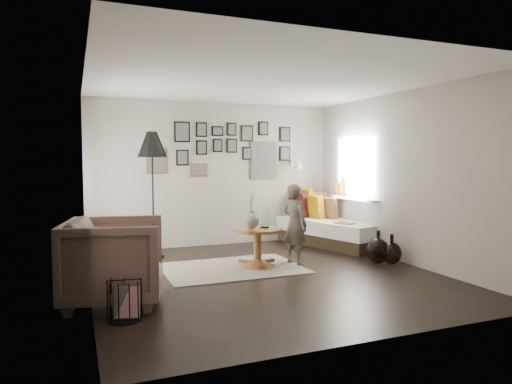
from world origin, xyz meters
name	(u,v)px	position (x,y,z in m)	size (l,w,h in m)	color
ground	(266,275)	(0.00, 0.00, 0.00)	(4.80, 4.80, 0.00)	black
wall_back	(215,174)	(0.00, 2.40, 1.30)	(4.50, 4.50, 0.00)	gray
wall_front	(377,192)	(0.00, -2.40, 1.30)	(4.50, 4.50, 0.00)	gray
wall_left	(87,183)	(-2.25, 0.00, 1.30)	(4.80, 4.80, 0.00)	gray
wall_right	(403,177)	(2.25, 0.00, 1.30)	(4.80, 4.80, 0.00)	gray
ceiling	(267,81)	(0.00, 0.00, 2.60)	(4.80, 4.80, 0.00)	white
door_left	(86,197)	(-2.23, 1.20, 1.05)	(0.00, 2.14, 2.14)	white
window_right	(349,195)	(2.18, 1.34, 0.93)	(0.15, 1.32, 1.30)	white
gallery_wall	(230,150)	(0.29, 2.38, 1.74)	(2.74, 0.03, 1.08)	brown
wall_sconce	(298,165)	(1.55, 2.13, 1.46)	(0.18, 0.36, 0.16)	white
rug	(232,268)	(-0.30, 0.53, 0.01)	(1.96, 1.37, 0.01)	silver
pedestal_table	(258,249)	(0.08, 0.50, 0.26)	(0.73, 0.73, 0.57)	brown
vase	(252,218)	(0.00, 0.52, 0.73)	(0.21, 0.21, 0.52)	black
candles	(265,219)	(0.19, 0.50, 0.70)	(0.12, 0.12, 0.27)	black
daybed	(328,227)	(1.95, 1.68, 0.32)	(1.46, 2.23, 1.02)	black
magazine_on_daybed	(345,223)	(1.90, 1.03, 0.48)	(0.23, 0.31, 0.02)	black
armchair	(115,261)	(-2.00, -0.48, 0.47)	(1.00, 1.03, 0.94)	brown
armchair_cushion	(114,259)	(-2.00, -0.43, 0.48)	(0.42, 0.42, 0.11)	silver
floor_lamp	(152,149)	(-1.23, 1.72, 1.73)	(0.47, 0.47, 2.01)	black
magazine_basket	(125,300)	(-1.96, -1.07, 0.20)	(0.36, 0.36, 0.40)	black
demijohn_large	(378,251)	(1.85, 0.03, 0.19)	(0.33, 0.33, 0.50)	black
demijohn_small	(392,253)	(2.00, -0.09, 0.17)	(0.29, 0.29, 0.46)	black
child	(295,224)	(0.66, 0.45, 0.60)	(0.44, 0.29, 1.21)	#574D45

